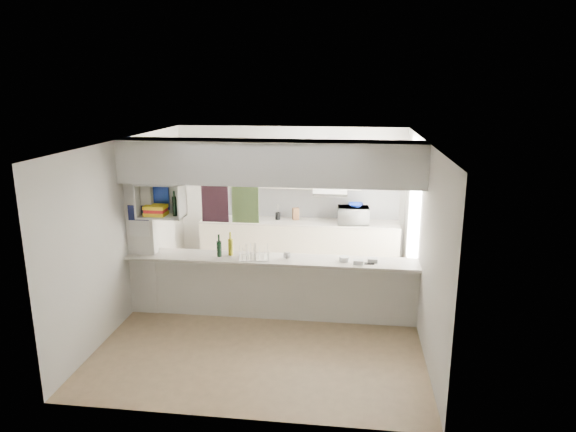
% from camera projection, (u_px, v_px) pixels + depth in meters
% --- Properties ---
extents(floor, '(4.80, 4.80, 0.00)m').
position_uv_depth(floor, '(271.00, 317.00, 7.58)').
color(floor, '#927655').
rests_on(floor, ground).
extents(ceiling, '(4.80, 4.80, 0.00)m').
position_uv_depth(ceiling, '(269.00, 140.00, 6.94)').
color(ceiling, white).
rests_on(ceiling, wall_back).
extents(wall_back, '(4.20, 0.00, 4.20)m').
position_uv_depth(wall_back, '(291.00, 197.00, 9.57)').
color(wall_back, silver).
rests_on(wall_back, floor).
extents(wall_left, '(0.00, 4.80, 4.80)m').
position_uv_depth(wall_left, '(129.00, 227.00, 7.51)').
color(wall_left, silver).
rests_on(wall_left, floor).
extents(wall_right, '(0.00, 4.80, 4.80)m').
position_uv_depth(wall_right, '(422.00, 238.00, 7.01)').
color(wall_right, silver).
rests_on(wall_right, floor).
extents(servery_partition, '(4.20, 0.50, 2.60)m').
position_uv_depth(servery_partition, '(258.00, 207.00, 7.19)').
color(servery_partition, silver).
rests_on(servery_partition, floor).
extents(cubby_shelf, '(0.65, 0.35, 0.50)m').
position_uv_depth(cubby_shelf, '(161.00, 202.00, 7.29)').
color(cubby_shelf, white).
rests_on(cubby_shelf, bulkhead).
extents(kitchen_run, '(3.60, 0.63, 2.24)m').
position_uv_depth(kitchen_run, '(297.00, 225.00, 9.41)').
color(kitchen_run, beige).
rests_on(kitchen_run, floor).
extents(microwave, '(0.57, 0.41, 0.30)m').
position_uv_depth(microwave, '(353.00, 215.00, 9.15)').
color(microwave, white).
rests_on(microwave, bench_top).
extents(bowl, '(0.26, 0.26, 0.06)m').
position_uv_depth(bowl, '(356.00, 205.00, 9.11)').
color(bowl, '#0D2596').
rests_on(bowl, microwave).
extents(dish_rack, '(0.48, 0.40, 0.23)m').
position_uv_depth(dish_rack, '(254.00, 252.00, 7.32)').
color(dish_rack, silver).
rests_on(dish_rack, breakfast_bar).
extents(cup, '(0.13, 0.13, 0.09)m').
position_uv_depth(cup, '(287.00, 256.00, 7.27)').
color(cup, white).
rests_on(cup, dish_rack).
extents(wine_bottles, '(0.22, 0.15, 0.35)m').
position_uv_depth(wine_bottles, '(225.00, 247.00, 7.42)').
color(wine_bottles, black).
rests_on(wine_bottles, breakfast_bar).
extents(plastic_tubs, '(0.53, 0.22, 0.07)m').
position_uv_depth(plastic_tubs, '(356.00, 260.00, 7.16)').
color(plastic_tubs, silver).
rests_on(plastic_tubs, breakfast_bar).
extents(utensil_jar, '(0.09, 0.09, 0.13)m').
position_uv_depth(utensil_jar, '(278.00, 216.00, 9.43)').
color(utensil_jar, black).
rests_on(utensil_jar, bench_top).
extents(knife_block, '(0.14, 0.13, 0.22)m').
position_uv_depth(knife_block, '(296.00, 214.00, 9.41)').
color(knife_block, brown).
rests_on(knife_block, bench_top).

